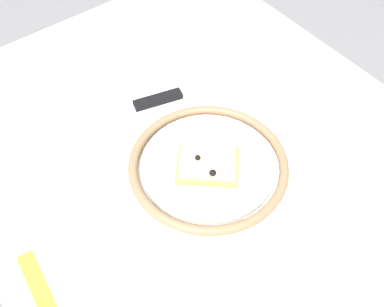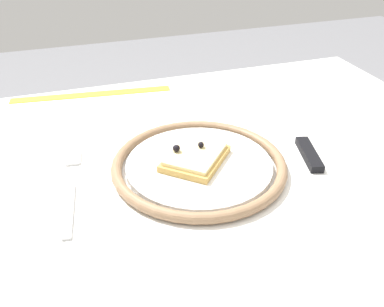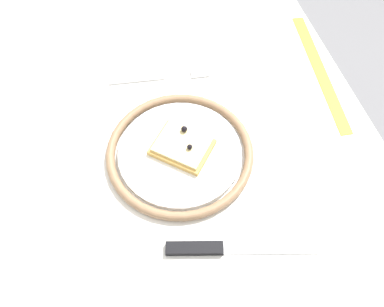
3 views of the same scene
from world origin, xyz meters
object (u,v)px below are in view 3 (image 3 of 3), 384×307
Objects in this scene: measuring_tape at (320,71)px; dining_table at (169,155)px; pizza_slice_near at (182,146)px; fork at (160,77)px; plate at (180,153)px; knife at (215,248)px.

dining_table is at bearing -72.87° from measuring_tape.
dining_table is at bearing -163.00° from pizza_slice_near.
dining_table is 0.35m from measuring_tape.
pizza_slice_near is 0.62× the size of fork.
pizza_slice_near reaches higher than plate.
pizza_slice_near is 0.53× the size of knife.
plate is 0.18m from knife.
knife is 0.37m from fork.
fork reaches higher than measuring_tape.
dining_table is 3.43× the size of measuring_tape.
plate is 1.30× the size of fork.
plate reaches higher than knife.
knife is 0.74× the size of measuring_tape.
knife is at bearing 4.67° from dining_table.
plate is (0.06, 0.01, 0.09)m from dining_table.
plate is 1.10× the size of knife.
fork is 0.63× the size of measuring_tape.
measuring_tape is at bearing 109.63° from pizza_slice_near.
pizza_slice_near is 0.19m from knife.
plate is at bearing 10.16° from dining_table.
pizza_slice_near reaches higher than measuring_tape.
knife reaches higher than fork.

